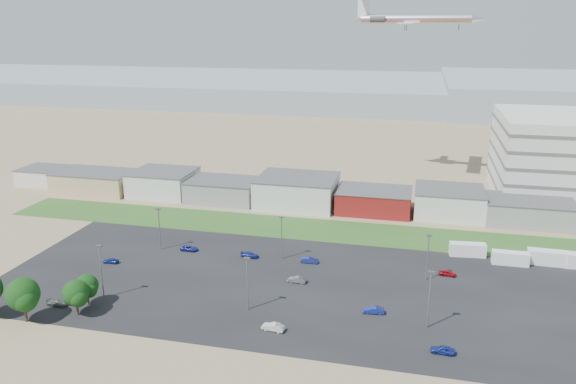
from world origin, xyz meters
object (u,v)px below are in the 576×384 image
(parked_car_8, at_px, (447,273))
(parked_car_9, at_px, (189,248))
(parked_car_2, at_px, (443,350))
(parked_car_10, at_px, (57,303))
(parked_car_7, at_px, (297,280))
(airliner, at_px, (415,19))
(parked_car_13, at_px, (273,327))
(parked_car_5, at_px, (111,261))
(box_trailer_a, at_px, (468,250))
(parked_car_11, at_px, (310,260))
(parked_car_6, at_px, (250,255))
(parked_car_1, at_px, (373,310))

(parked_car_8, xyz_separation_m, parked_car_9, (-57.10, 0.15, -0.04))
(parked_car_2, xyz_separation_m, parked_car_10, (-68.70, -0.26, -0.06))
(parked_car_8, bearing_deg, parked_car_2, -177.54)
(parked_car_8, height_order, parked_car_9, parked_car_8)
(parked_car_7, bearing_deg, airliner, 170.11)
(parked_car_2, xyz_separation_m, parked_car_13, (-27.74, 0.50, 0.01))
(parked_car_5, xyz_separation_m, parked_car_8, (70.91, 10.31, 0.02))
(box_trailer_a, relative_size, parked_car_9, 1.97)
(parked_car_5, height_order, parked_car_7, parked_car_7)
(parked_car_2, relative_size, parked_car_10, 0.93)
(box_trailer_a, height_order, parked_car_9, box_trailer_a)
(box_trailer_a, distance_m, parked_car_8, 12.86)
(airliner, bearing_deg, parked_car_7, -95.83)
(box_trailer_a, bearing_deg, parked_car_11, -165.84)
(box_trailer_a, relative_size, parked_car_13, 1.98)
(box_trailer_a, distance_m, parked_car_5, 78.78)
(parked_car_6, distance_m, parked_car_7, 16.31)
(parked_car_7, distance_m, parked_car_11, 10.05)
(parked_car_9, relative_size, parked_car_10, 0.99)
(airliner, distance_m, parked_car_2, 114.76)
(parked_car_2, xyz_separation_m, parked_car_7, (-27.86, 19.47, -0.03))
(airliner, relative_size, parked_car_8, 11.66)
(box_trailer_a, xyz_separation_m, parked_car_5, (-75.57, -22.26, -0.89))
(parked_car_6, distance_m, parked_car_10, 40.70)
(parked_car_5, bearing_deg, airliner, 141.00)
(parked_car_6, height_order, parked_car_7, parked_car_7)
(parked_car_5, bearing_deg, parked_car_8, 94.98)
(parked_car_7, height_order, parked_car_9, parked_car_7)
(parked_car_5, height_order, parked_car_9, parked_car_5)
(parked_car_10, bearing_deg, parked_car_5, 2.36)
(parked_car_8, height_order, parked_car_13, parked_car_13)
(parked_car_6, height_order, parked_car_13, parked_car_13)
(parked_car_1, height_order, parked_car_7, parked_car_1)
(parked_car_2, relative_size, parked_car_5, 1.11)
(parked_car_1, height_order, parked_car_5, parked_car_1)
(parked_car_11, bearing_deg, box_trailer_a, -72.11)
(parked_car_10, bearing_deg, parked_car_7, -63.51)
(parked_car_6, xyz_separation_m, parked_car_7, (12.95, -9.91, 0.03))
(box_trailer_a, relative_size, parked_car_7, 2.09)
(parked_car_2, height_order, parked_car_8, parked_car_2)
(parked_car_1, distance_m, parked_car_6, 34.70)
(box_trailer_a, relative_size, parked_car_1, 2.04)
(parked_car_9, xyz_separation_m, parked_car_11, (28.19, -0.35, 0.08))
(parked_car_7, xyz_separation_m, parked_car_13, (0.12, -18.97, 0.04))
(parked_car_9, bearing_deg, parked_car_11, -90.25)
(parked_car_7, bearing_deg, parked_car_9, -108.02)
(box_trailer_a, xyz_separation_m, airliner, (-15.80, 60.90, 49.82))
(parked_car_9, xyz_separation_m, parked_car_13, (27.72, -29.35, 0.10))
(parked_car_9, height_order, parked_car_10, parked_car_10)
(parked_car_9, relative_size, parked_car_11, 1.04)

